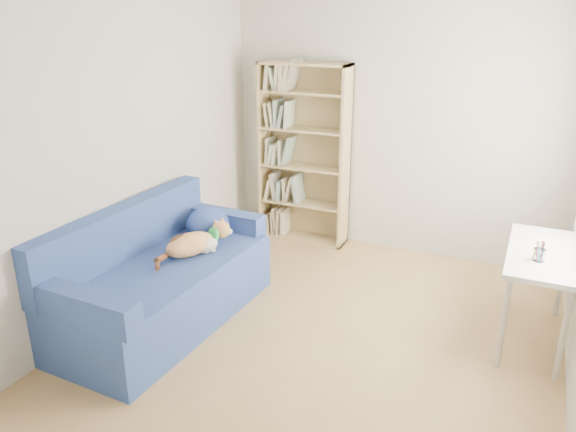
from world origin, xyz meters
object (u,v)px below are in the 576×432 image
object	(u,v)px
pen_cup	(539,253)
bookshelf	(304,162)
sofa	(162,279)
desk	(541,262)

from	to	relation	value
pen_cup	bookshelf	bearing A→B (deg)	150.42
sofa	desk	bearing A→B (deg)	20.81
sofa	bookshelf	distance (m)	2.18
sofa	pen_cup	distance (m)	2.90
bookshelf	pen_cup	size ratio (longest dim) A/B	12.52
bookshelf	desk	bearing A→B (deg)	-25.77
sofa	pen_cup	size ratio (longest dim) A/B	12.79
sofa	desk	distance (m)	2.96
bookshelf	desk	world-z (taller)	bookshelf
bookshelf	sofa	bearing A→B (deg)	-100.48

